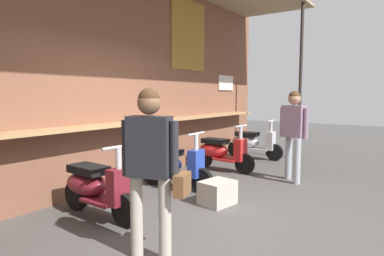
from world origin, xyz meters
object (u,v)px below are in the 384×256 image
(scooter_blue, at_px, (172,165))
(scooter_red, at_px, (220,152))
(merchandise_crate, at_px, (217,193))
(scooter_maroon, at_px, (95,187))
(shopper_with_handbag, at_px, (151,157))
(shopper_passing, at_px, (294,126))
(scooter_silver, at_px, (252,143))

(scooter_blue, xyz_separation_m, scooter_red, (1.63, -0.00, 0.00))
(merchandise_crate, bearing_deg, scooter_maroon, 140.56)
(scooter_maroon, distance_m, scooter_blue, 1.61)
(scooter_maroon, xyz_separation_m, shopper_with_handbag, (-0.43, -1.36, 0.59))
(scooter_red, distance_m, shopper_passing, 1.66)
(scooter_maroon, bearing_deg, merchandise_crate, 53.45)
(scooter_blue, height_order, shopper_passing, shopper_passing)
(scooter_silver, relative_size, shopper_passing, 0.86)
(scooter_silver, bearing_deg, scooter_blue, -93.16)
(scooter_blue, distance_m, shopper_passing, 2.29)
(shopper_with_handbag, bearing_deg, scooter_silver, -4.47)
(scooter_maroon, relative_size, scooter_blue, 1.00)
(scooter_red, height_order, scooter_silver, same)
(scooter_red, bearing_deg, shopper_passing, 1.22)
(scooter_blue, relative_size, shopper_with_handbag, 0.86)
(scooter_red, xyz_separation_m, shopper_with_handbag, (-3.66, -1.36, 0.59))
(scooter_silver, xyz_separation_m, shopper_with_handbag, (-5.22, -1.36, 0.59))
(scooter_maroon, bearing_deg, scooter_blue, 92.89)
(scooter_blue, relative_size, shopper_passing, 0.86)
(scooter_maroon, bearing_deg, shopper_passing, 67.12)
(merchandise_crate, bearing_deg, scooter_silver, 17.02)
(scooter_maroon, relative_size, shopper_passing, 0.86)
(scooter_silver, relative_size, shopper_with_handbag, 0.86)
(scooter_blue, bearing_deg, scooter_silver, 87.97)
(scooter_red, bearing_deg, scooter_silver, 93.02)
(scooter_blue, distance_m, scooter_silver, 3.18)
(scooter_blue, xyz_separation_m, merchandise_crate, (-0.31, -1.07, -0.22))
(scooter_blue, height_order, shopper_with_handbag, shopper_with_handbag)
(shopper_passing, xyz_separation_m, merchandise_crate, (-1.88, 0.47, -0.83))
(scooter_red, distance_m, shopper_with_handbag, 3.95)
(shopper_passing, bearing_deg, scooter_red, 103.29)
(scooter_red, relative_size, scooter_silver, 1.00)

